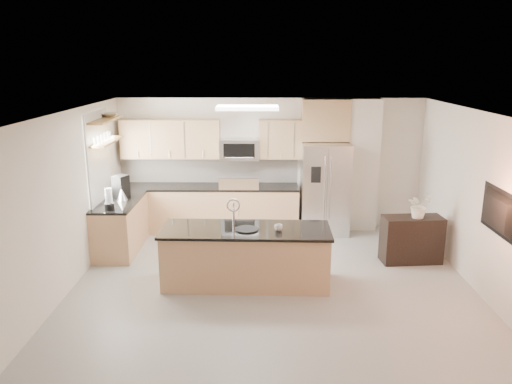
{
  "coord_description": "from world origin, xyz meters",
  "views": [
    {
      "loc": [
        -0.17,
        -6.54,
        3.3
      ],
      "look_at": [
        -0.26,
        1.3,
        1.23
      ],
      "focal_mm": 35.0,
      "sensor_mm": 36.0,
      "label": 1
    }
  ],
  "objects_px": {
    "refrigerator": "(325,188)",
    "kettle": "(122,194)",
    "platter": "(247,229)",
    "cup": "(279,228)",
    "island": "(246,256)",
    "bowl": "(109,114)",
    "television": "(494,213)",
    "range": "(240,208)",
    "microwave": "(240,149)",
    "blender": "(109,200)",
    "flower_vase": "(420,199)",
    "coffee_maker": "(121,187)",
    "credenza": "(412,239)"
  },
  "relations": [
    {
      "from": "platter",
      "to": "bowl",
      "type": "bearing_deg",
      "value": 143.85
    },
    {
      "from": "bowl",
      "to": "kettle",
      "type": "bearing_deg",
      "value": -57.72
    },
    {
      "from": "microwave",
      "to": "coffee_maker",
      "type": "bearing_deg",
      "value": -155.81
    },
    {
      "from": "coffee_maker",
      "to": "blender",
      "type": "bearing_deg",
      "value": -88.56
    },
    {
      "from": "coffee_maker",
      "to": "kettle",
      "type": "bearing_deg",
      "value": -72.26
    },
    {
      "from": "island",
      "to": "refrigerator",
      "type": "bearing_deg",
      "value": 59.67
    },
    {
      "from": "island",
      "to": "kettle",
      "type": "relative_size",
      "value": 10.56
    },
    {
      "from": "range",
      "to": "island",
      "type": "height_order",
      "value": "island"
    },
    {
      "from": "microwave",
      "to": "cup",
      "type": "height_order",
      "value": "microwave"
    },
    {
      "from": "island",
      "to": "coffee_maker",
      "type": "relative_size",
      "value": 6.52
    },
    {
      "from": "credenza",
      "to": "flower_vase",
      "type": "height_order",
      "value": "flower_vase"
    },
    {
      "from": "blender",
      "to": "flower_vase",
      "type": "bearing_deg",
      "value": 0.34
    },
    {
      "from": "refrigerator",
      "to": "kettle",
      "type": "bearing_deg",
      "value": -164.97
    },
    {
      "from": "kettle",
      "to": "coffee_maker",
      "type": "xyz_separation_m",
      "value": [
        -0.07,
        0.22,
        0.08
      ]
    },
    {
      "from": "coffee_maker",
      "to": "television",
      "type": "height_order",
      "value": "television"
    },
    {
      "from": "refrigerator",
      "to": "platter",
      "type": "relative_size",
      "value": 5.1
    },
    {
      "from": "range",
      "to": "refrigerator",
      "type": "bearing_deg",
      "value": -1.6
    },
    {
      "from": "coffee_maker",
      "to": "credenza",
      "type": "bearing_deg",
      "value": -8.25
    },
    {
      "from": "cup",
      "to": "platter",
      "type": "distance_m",
      "value": 0.47
    },
    {
      "from": "island",
      "to": "bowl",
      "type": "bearing_deg",
      "value": 145.79
    },
    {
      "from": "flower_vase",
      "to": "television",
      "type": "bearing_deg",
      "value": -72.27
    },
    {
      "from": "blender",
      "to": "cup",
      "type": "bearing_deg",
      "value": -18.02
    },
    {
      "from": "refrigerator",
      "to": "credenza",
      "type": "bearing_deg",
      "value": -49.28
    },
    {
      "from": "microwave",
      "to": "blender",
      "type": "distance_m",
      "value": 2.76
    },
    {
      "from": "platter",
      "to": "cup",
      "type": "bearing_deg",
      "value": -3.69
    },
    {
      "from": "blender",
      "to": "kettle",
      "type": "height_order",
      "value": "blender"
    },
    {
      "from": "island",
      "to": "range",
      "type": "bearing_deg",
      "value": 95.91
    },
    {
      "from": "platter",
      "to": "flower_vase",
      "type": "bearing_deg",
      "value": 17.72
    },
    {
      "from": "refrigerator",
      "to": "television",
      "type": "height_order",
      "value": "refrigerator"
    },
    {
      "from": "credenza",
      "to": "television",
      "type": "relative_size",
      "value": 0.92
    },
    {
      "from": "island",
      "to": "blender",
      "type": "distance_m",
      "value": 2.49
    },
    {
      "from": "microwave",
      "to": "refrigerator",
      "type": "distance_m",
      "value": 1.82
    },
    {
      "from": "microwave",
      "to": "island",
      "type": "distance_m",
      "value": 2.82
    },
    {
      "from": "microwave",
      "to": "kettle",
      "type": "relative_size",
      "value": 3.15
    },
    {
      "from": "credenza",
      "to": "kettle",
      "type": "relative_size",
      "value": 4.08
    },
    {
      "from": "microwave",
      "to": "coffee_maker",
      "type": "distance_m",
      "value": 2.36
    },
    {
      "from": "cup",
      "to": "kettle",
      "type": "relative_size",
      "value": 0.5
    },
    {
      "from": "blender",
      "to": "coffee_maker",
      "type": "height_order",
      "value": "coffee_maker"
    },
    {
      "from": "range",
      "to": "bowl",
      "type": "height_order",
      "value": "bowl"
    },
    {
      "from": "island",
      "to": "television",
      "type": "bearing_deg",
      "value": -10.57
    },
    {
      "from": "refrigerator",
      "to": "coffee_maker",
      "type": "height_order",
      "value": "refrigerator"
    },
    {
      "from": "cup",
      "to": "television",
      "type": "bearing_deg",
      "value": -12.2
    },
    {
      "from": "range",
      "to": "flower_vase",
      "type": "height_order",
      "value": "flower_vase"
    },
    {
      "from": "kettle",
      "to": "bowl",
      "type": "height_order",
      "value": "bowl"
    },
    {
      "from": "microwave",
      "to": "coffee_maker",
      "type": "xyz_separation_m",
      "value": [
        -2.1,
        -0.94,
        -0.52
      ]
    },
    {
      "from": "credenza",
      "to": "kettle",
      "type": "xyz_separation_m",
      "value": [
        -4.98,
        0.51,
        0.63
      ]
    },
    {
      "from": "platter",
      "to": "range",
      "type": "bearing_deg",
      "value": 94.91
    },
    {
      "from": "refrigerator",
      "to": "blender",
      "type": "xyz_separation_m",
      "value": [
        -3.73,
        -1.57,
        0.19
      ]
    },
    {
      "from": "blender",
      "to": "coffee_maker",
      "type": "xyz_separation_m",
      "value": [
        -0.02,
        0.8,
        0.03
      ]
    },
    {
      "from": "kettle",
      "to": "television",
      "type": "distance_m",
      "value": 5.92
    }
  ]
}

